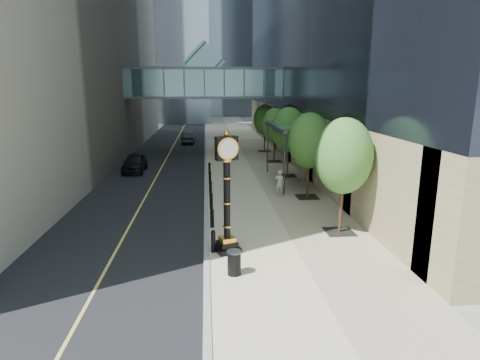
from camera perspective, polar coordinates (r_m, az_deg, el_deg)
name	(u,v)px	position (r m, az deg, el deg)	size (l,w,h in m)	color
ground	(279,261)	(17.16, 5.52, -11.37)	(320.00, 320.00, 0.00)	gray
road	(176,140)	(55.95, -9.02, 5.63)	(8.00, 180.00, 0.02)	black
sidewalk	(235,139)	(55.94, -0.78, 5.81)	(8.00, 180.00, 0.06)	#C0B393
curb	(206,140)	(55.80, -4.90, 5.75)	(0.25, 180.00, 0.07)	gray
distant_tower_c	(194,4)	(137.76, -6.59, 23.60)	(22.00, 22.00, 65.00)	#8E9DB2
skywalk	(204,81)	(43.36, -5.09, 13.84)	(17.00, 4.20, 5.80)	slate
entrance_canopy	(293,127)	(30.18, 7.49, 7.45)	(3.00, 8.00, 4.38)	#383F44
bollard_row	(211,195)	(25.23, -4.17, -2.08)	(0.20, 16.20, 0.90)	black
street_trees	(291,132)	(31.29, 7.28, 6.77)	(2.75, 28.64, 5.66)	black
street_clock	(227,201)	(17.13, -1.87, -2.99)	(1.26, 1.26, 5.27)	black
trash_bin	(234,263)	(15.64, -0.84, -11.78)	(0.52, 0.52, 0.90)	black
pedestrian	(279,183)	(26.43, 5.64, -0.44)	(0.64, 0.42, 1.76)	#ADA79E
car_near	(135,163)	(35.43, -14.76, 2.37)	(1.78, 4.43, 1.51)	black
car_far	(188,138)	(52.34, -7.34, 5.97)	(1.49, 4.28, 1.41)	black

